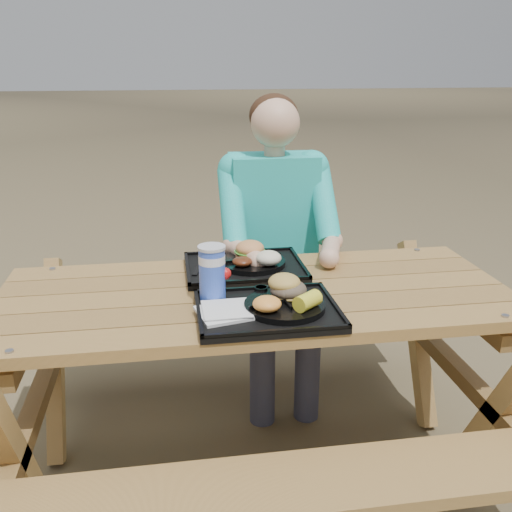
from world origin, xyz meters
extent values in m
plane|color=#999999|center=(0.00, 0.00, 0.00)|extent=(60.00, 60.00, 0.00)
cube|color=black|center=(0.00, -0.20, 0.76)|extent=(0.45, 0.35, 0.02)
cube|color=black|center=(-0.01, 0.20, 0.76)|extent=(0.45, 0.35, 0.02)
cylinder|color=black|center=(0.06, -0.21, 0.78)|extent=(0.26, 0.26, 0.02)
cylinder|color=black|center=(0.02, 0.21, 0.78)|extent=(0.26, 0.26, 0.02)
cube|color=silver|center=(-0.14, -0.22, 0.78)|extent=(0.19, 0.19, 0.02)
cylinder|color=blue|center=(-0.16, -0.09, 0.86)|extent=(0.09, 0.09, 0.17)
cylinder|color=#340805|center=(0.00, -0.08, 0.78)|extent=(0.05, 0.05, 0.03)
cylinder|color=gold|center=(0.07, -0.07, 0.79)|extent=(0.05, 0.05, 0.03)
ellipsoid|color=#FBA742|center=(-0.01, -0.26, 0.81)|extent=(0.09, 0.09, 0.04)
cube|color=black|center=(-0.17, 0.21, 0.77)|extent=(0.04, 0.15, 0.01)
ellipsoid|color=#542410|center=(-0.03, 0.15, 0.81)|extent=(0.08, 0.08, 0.03)
ellipsoid|color=beige|center=(0.07, 0.15, 0.82)|extent=(0.10, 0.10, 0.05)
camera|label=1|loc=(-0.29, -1.84, 1.52)|focal=40.00mm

